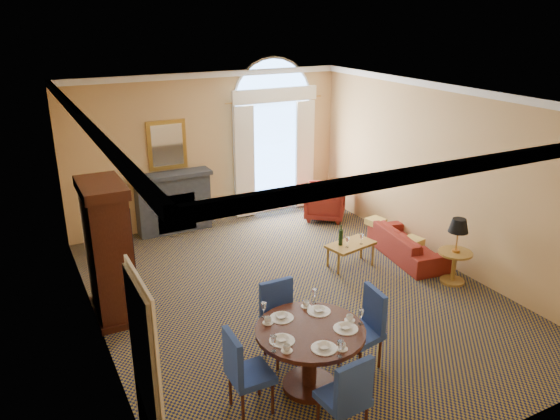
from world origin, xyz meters
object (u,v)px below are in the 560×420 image
sofa (407,244)px  coffee_table (350,245)px  armoire (109,253)px  armchair (325,202)px  dining_table (310,344)px  side_table (457,243)px

sofa → coffee_table: (-1.16, 0.18, 0.15)m
armoire → armchair: armoire is taller
armoire → coffee_table: size_ratio=2.22×
dining_table → coffee_table: (2.35, 2.59, -0.20)m
side_table → dining_table: bearing=-160.4°
armchair → armoire: bearing=-29.8°
armchair → side_table: 3.62m
coffee_table → armchair: bearing=57.8°
dining_table → coffee_table: size_ratio=1.39×
sofa → coffee_table: 1.19m
armchair → dining_table: bearing=4.7°
armoire → armchair: bearing=21.9°
side_table → sofa: bearing=92.5°
side_table → armchair: bearing=95.4°
dining_table → armchair: bearing=56.4°
armoire → coffee_table: armoire is taller
armoire → dining_table: 3.37m
armchair → side_table: side_table is taller
dining_table → side_table: bearing=19.6°
armoire → armchair: size_ratio=2.47×
armoire → armchair: 5.40m
armoire → dining_table: bearing=-58.4°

